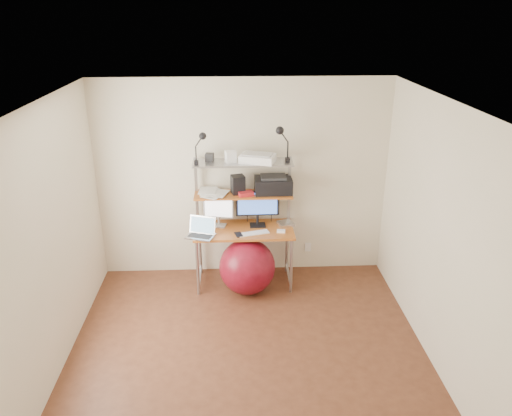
{
  "coord_description": "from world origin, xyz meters",
  "views": [
    {
      "loc": [
        -0.11,
        -4.07,
        3.25
      ],
      "look_at": [
        0.13,
        1.15,
        1.13
      ],
      "focal_mm": 35.0,
      "sensor_mm": 36.0,
      "label": 1
    }
  ],
  "objects_px": {
    "monitor_silver": "(218,209)",
    "monitor_black": "(258,205)",
    "printer": "(273,185)",
    "exercise_ball": "(247,267)",
    "laptop": "(201,232)"
  },
  "relations": [
    {
      "from": "monitor_silver",
      "to": "monitor_black",
      "type": "height_order",
      "value": "monitor_black"
    },
    {
      "from": "monitor_black",
      "to": "printer",
      "type": "xyz_separation_m",
      "value": [
        0.19,
        0.05,
        0.24
      ]
    },
    {
      "from": "monitor_black",
      "to": "exercise_ball",
      "type": "bearing_deg",
      "value": -114.36
    },
    {
      "from": "monitor_black",
      "to": "printer",
      "type": "height_order",
      "value": "printer"
    },
    {
      "from": "laptop",
      "to": "exercise_ball",
      "type": "relative_size",
      "value": 0.57
    },
    {
      "from": "monitor_black",
      "to": "printer",
      "type": "distance_m",
      "value": 0.31
    },
    {
      "from": "monitor_silver",
      "to": "printer",
      "type": "distance_m",
      "value": 0.73
    },
    {
      "from": "monitor_black",
      "to": "exercise_ball",
      "type": "distance_m",
      "value": 0.76
    },
    {
      "from": "monitor_silver",
      "to": "printer",
      "type": "bearing_deg",
      "value": 14.41
    },
    {
      "from": "laptop",
      "to": "monitor_silver",
      "type": "bearing_deg",
      "value": 73.47
    },
    {
      "from": "monitor_silver",
      "to": "printer",
      "type": "xyz_separation_m",
      "value": [
        0.67,
        0.04,
        0.29
      ]
    },
    {
      "from": "monitor_black",
      "to": "laptop",
      "type": "distance_m",
      "value": 0.76
    },
    {
      "from": "laptop",
      "to": "exercise_ball",
      "type": "distance_m",
      "value": 0.7
    },
    {
      "from": "monitor_black",
      "to": "laptop",
      "type": "bearing_deg",
      "value": -159.32
    },
    {
      "from": "monitor_silver",
      "to": "laptop",
      "type": "bearing_deg",
      "value": -114.2
    }
  ]
}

